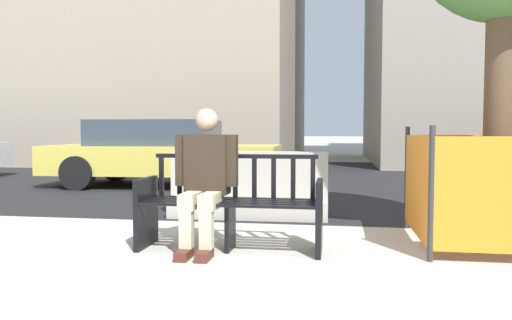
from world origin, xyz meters
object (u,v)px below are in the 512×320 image
object	(u,v)px
seated_person	(205,176)
construction_fence	(497,186)
street_bench	(231,207)
car_taxi_near	(162,152)
jersey_barrier_centre	(249,190)

from	to	relation	value
seated_person	construction_fence	bearing A→B (deg)	12.81
street_bench	seated_person	xyz separation A→B (m)	(-0.23, -0.06, 0.29)
construction_fence	car_taxi_near	world-z (taller)	car_taxi_near
car_taxi_near	seated_person	bearing A→B (deg)	-66.22
street_bench	construction_fence	xyz separation A→B (m)	(2.50, 0.56, 0.18)
jersey_barrier_centre	construction_fence	bearing A→B (deg)	-24.60
jersey_barrier_centre	construction_fence	xyz separation A→B (m)	(2.63, -1.20, 0.24)
street_bench	jersey_barrier_centre	bearing A→B (deg)	94.30
street_bench	car_taxi_near	size ratio (longest dim) A/B	0.37
construction_fence	jersey_barrier_centre	bearing A→B (deg)	155.40
seated_person	car_taxi_near	world-z (taller)	car_taxi_near
seated_person	street_bench	bearing A→B (deg)	13.81
construction_fence	seated_person	bearing A→B (deg)	-167.19
street_bench	construction_fence	size ratio (longest dim) A/B	1.11
jersey_barrier_centre	street_bench	bearing A→B (deg)	-85.70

